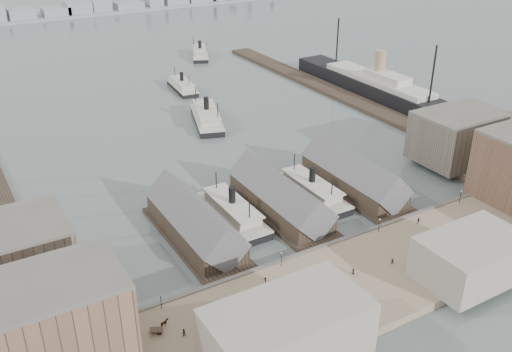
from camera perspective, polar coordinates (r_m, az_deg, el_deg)
ground at (r=148.67m, az=5.93°, el=-6.53°), size 900.00×900.00×0.00m
quay at (r=135.60m, az=10.98°, el=-10.08°), size 180.00×30.00×2.00m
seawall at (r=144.63m, az=7.16°, el=-7.11°), size 180.00×1.20×2.30m
east_wharf at (r=256.57m, az=8.30°, el=8.11°), size 10.00×180.00×1.60m
ferry_shed_west at (r=147.36m, az=-6.14°, el=-4.74°), size 14.00×42.00×12.60m
ferry_shed_center at (r=158.11m, az=2.42°, el=-2.27°), size 14.00×42.00×12.60m
ferry_shed_east at (r=172.14m, az=9.72°, el=-0.12°), size 14.00×42.00×12.60m
warehouse_west_front at (r=111.63m, az=-21.09°, el=-14.32°), size 32.00×18.00×18.00m
warehouse_west_back at (r=137.33m, az=-23.45°, el=-7.47°), size 26.00×20.00×14.00m
warehouse_east_back at (r=197.04m, az=19.67°, el=3.73°), size 28.00×20.00×15.00m
street_bldg_center at (r=138.42m, az=20.81°, el=-7.65°), size 24.00×16.00×10.00m
street_bldg_west at (r=109.10m, az=3.10°, el=-15.36°), size 30.00×16.00×12.00m
lamp_post_far_w at (r=123.30m, az=-9.51°, el=-12.00°), size 0.44×0.44×3.92m
lamp_post_near_w at (r=134.05m, az=2.55°, el=-8.07°), size 0.44×0.44×3.92m
lamp_post_near_e at (r=150.12m, az=12.24°, el=-4.58°), size 0.44×0.44×3.92m
lamp_post_far_e at (r=170.01m, az=19.80°, el=-1.74°), size 0.44×0.44×3.92m
far_shore at (r=445.99m, az=-21.28°, el=14.91°), size 500.00×40.00×15.72m
ferry_docked_west at (r=156.29m, az=-2.38°, el=-3.57°), size 8.75×29.15×10.41m
ferry_docked_east at (r=167.94m, az=5.58°, el=-1.41°), size 8.69×28.96×10.34m
ferry_open_near at (r=222.88m, az=-4.94°, el=5.92°), size 18.62×32.70×11.19m
ferry_open_mid at (r=263.07m, az=-7.39°, el=8.92°), size 9.96×25.56×8.91m
ferry_open_far at (r=318.13m, az=-5.60°, el=12.13°), size 18.04×27.60×9.51m
ocean_steamer at (r=257.64m, az=12.11°, el=8.71°), size 13.89×101.48×20.30m
horse_cart_left at (r=119.84m, az=-9.32°, el=-14.47°), size 4.77×3.48×1.67m
horse_cart_center at (r=126.90m, az=4.01°, el=-11.47°), size 4.89×2.72×1.49m
horse_cart_right at (r=140.55m, az=16.09°, el=-8.37°), size 4.60×1.66×1.54m
pedestrian_0 at (r=120.47m, az=-13.95°, el=-14.75°), size 0.65×0.50×1.67m
pedestrian_1 at (r=117.53m, az=-7.26°, el=-15.25°), size 0.93×0.77×1.75m
pedestrian_2 at (r=129.67m, az=0.92°, el=-10.42°), size 0.94×1.22×1.66m
pedestrian_3 at (r=125.59m, az=6.97°, el=-12.05°), size 0.94×1.04×1.70m
pedestrian_4 at (r=134.42m, az=9.71°, el=-9.37°), size 0.51×0.79×1.60m
pedestrian_5 at (r=139.52m, az=13.49°, el=-8.28°), size 0.73×0.73×1.64m
pedestrian_6 at (r=157.11m, az=15.95°, el=-4.32°), size 1.07×1.08×1.75m
pedestrian_7 at (r=152.70m, az=19.39°, el=-5.86°), size 1.20×1.10×1.62m
pedestrian_8 at (r=166.27m, az=21.91°, el=-3.50°), size 0.48×1.06×1.78m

